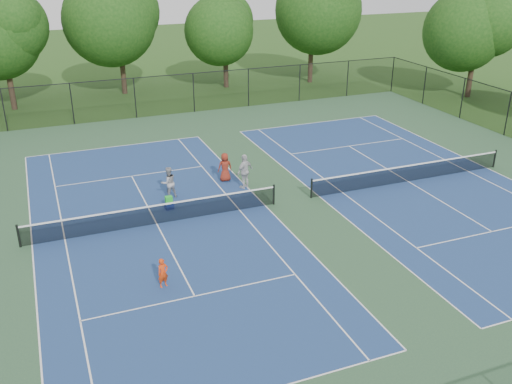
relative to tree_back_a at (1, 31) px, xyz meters
name	(u,v)px	position (x,y,z in m)	size (l,w,h in m)	color
ground	(293,201)	(13.00, -24.00, -6.04)	(140.00, 140.00, 0.00)	#234716
court_pad	(293,201)	(13.00, -24.00, -6.03)	(36.00, 36.00, 0.01)	#2A4B34
tennis_court_left	(157,222)	(6.00, -24.00, -5.94)	(12.00, 23.83, 1.07)	navy
tennis_court_right	(408,180)	(20.00, -24.00, -5.94)	(12.00, 23.83, 1.07)	navy
perimeter_fence	(293,172)	(13.00, -24.00, -4.44)	(36.08, 36.08, 3.02)	black
tree_back_a	(1,31)	(0.00, 0.00, 0.00)	(6.80, 6.80, 9.15)	#2D2116
tree_back_b	(118,15)	(9.00, 2.00, 0.56)	(7.60, 7.60, 10.03)	#2D2116
tree_back_c	(225,25)	(18.00, 1.00, -0.56)	(6.00, 6.00, 8.40)	#2D2116
tree_back_d	(313,6)	(26.00, 0.00, 0.79)	(7.80, 7.80, 10.37)	#2D2116
tree_side_e	(478,27)	(36.00, -10.00, -0.23)	(6.60, 6.60, 8.87)	#2D2116
child_player	(163,273)	(5.10, -29.31, -5.44)	(0.43, 0.28, 1.19)	red
instructor	(169,183)	(7.28, -21.25, -5.20)	(0.81, 0.63, 1.67)	#9B9B9E
bystander_a	(245,171)	(11.36, -21.48, -5.09)	(1.11, 0.46, 1.89)	silver
bystander_c	(225,167)	(10.69, -20.16, -5.24)	(0.78, 0.51, 1.60)	maroon
ball_crate	(169,206)	(6.95, -22.61, -5.88)	(0.40, 0.31, 0.32)	navy
ball_hopper	(169,200)	(6.95, -22.61, -5.54)	(0.34, 0.28, 0.36)	green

